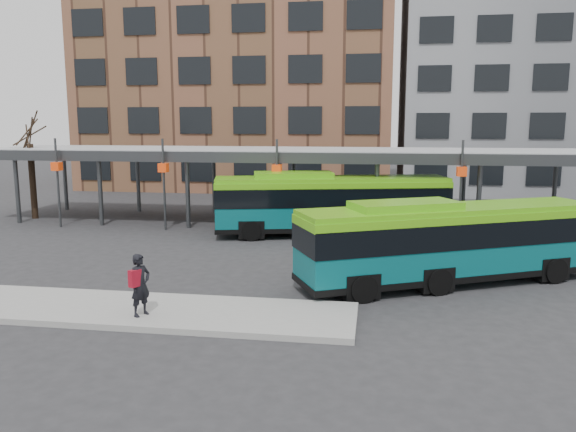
% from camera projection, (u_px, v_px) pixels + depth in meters
% --- Properties ---
extents(ground, '(120.00, 120.00, 0.00)m').
position_uv_depth(ground, '(315.00, 291.00, 18.87)').
color(ground, '#28282B').
rests_on(ground, ground).
extents(boarding_island, '(14.00, 3.00, 0.18)m').
position_uv_depth(boarding_island, '(121.00, 309.00, 16.77)').
color(boarding_island, gray).
rests_on(boarding_island, ground).
extents(canopy, '(40.00, 6.53, 4.80)m').
position_uv_depth(canopy, '(340.00, 154.00, 30.78)').
color(canopy, '#999B9E').
rests_on(canopy, ground).
extents(tree, '(1.64, 1.64, 5.60)m').
position_uv_depth(tree, '(32.00, 178.00, 32.91)').
color(tree, black).
rests_on(tree, ground).
extents(building_brick, '(26.00, 14.00, 22.00)m').
position_uv_depth(building_brick, '(243.00, 61.00, 49.78)').
color(building_brick, brown).
rests_on(building_brick, ground).
extents(building_grey, '(24.00, 14.00, 20.00)m').
position_uv_depth(building_grey, '(552.00, 69.00, 45.98)').
color(building_grey, slate).
rests_on(building_grey, ground).
extents(bus_front, '(10.77, 6.86, 3.00)m').
position_uv_depth(bus_front, '(449.00, 240.00, 19.56)').
color(bus_front, '#08585D').
rests_on(bus_front, ground).
extents(bus_rear, '(11.86, 5.14, 3.20)m').
position_uv_depth(bus_rear, '(330.00, 202.00, 28.16)').
color(bus_rear, '#08585D').
rests_on(bus_rear, ground).
extents(pedestrian, '(0.68, 0.78, 1.79)m').
position_uv_depth(pedestrian, '(140.00, 285.00, 15.85)').
color(pedestrian, black).
rests_on(pedestrian, boarding_island).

